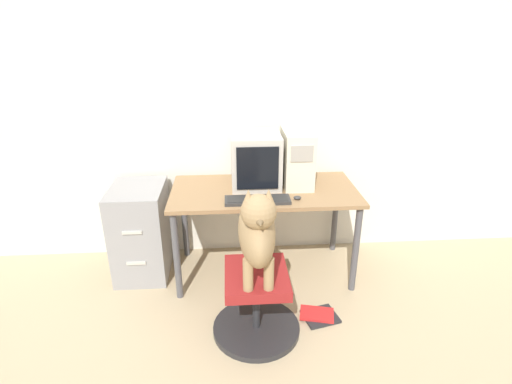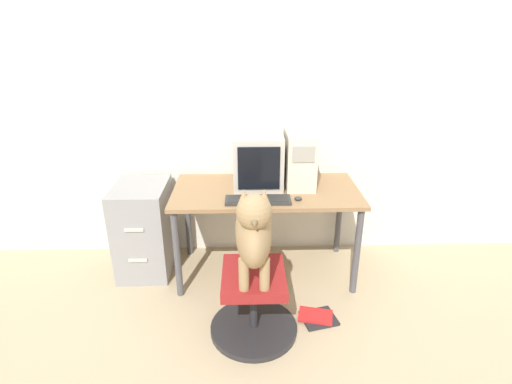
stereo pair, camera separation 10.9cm
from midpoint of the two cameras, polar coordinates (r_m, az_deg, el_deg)
name	(u,v)px [view 2 (the right image)]	position (r m, az deg, el deg)	size (l,w,h in m)	color
ground_plane	(267,297)	(3.14, 2.67, -14.75)	(12.00, 12.00, 0.00)	tan
wall_back	(264,106)	(3.31, 2.12, 12.16)	(8.00, 0.05, 2.60)	silver
desk	(266,200)	(3.10, 2.43, -1.10)	(1.43, 0.70, 0.74)	olive
crt_monitor	(258,160)	(3.09, 1.29, 4.60)	(0.37, 0.40, 0.41)	#B7B2A8
pc_tower	(299,158)	(3.12, 7.22, 4.81)	(0.22, 0.42, 0.43)	beige
keyboard	(258,200)	(2.85, 1.38, -1.15)	(0.47, 0.15, 0.03)	#2D2D2D
computer_mouse	(298,198)	(2.90, 7.12, -0.93)	(0.06, 0.04, 0.03)	#333333
office_chair	(254,304)	(2.72, 0.86, -15.74)	(0.58, 0.58, 0.46)	#262628
dog	(254,229)	(2.36, 0.99, -5.29)	(0.22, 0.60, 0.64)	#9E7F56
filing_cabinet	(144,229)	(3.38, -14.79, -5.08)	(0.41, 0.54, 0.75)	gray
book_stack_floor	(317,317)	(2.97, 9.86, -17.22)	(0.29, 0.25, 0.04)	#262628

